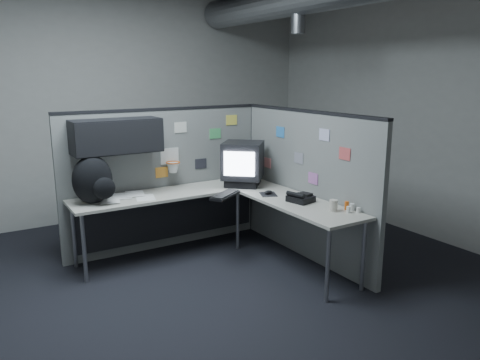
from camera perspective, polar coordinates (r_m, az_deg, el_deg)
room at (r=4.54m, az=4.75°, el=13.96°), size 5.62×5.62×3.22m
partition_back at (r=5.34m, az=-10.46°, el=1.75°), size 2.44×0.42×1.63m
partition_right at (r=5.18m, az=7.97°, el=-0.51°), size 0.07×2.23×1.63m
desk at (r=5.11m, az=-3.92°, el=-2.97°), size 2.31×2.11×0.73m
monitor at (r=5.42m, az=0.35°, el=2.08°), size 0.62×0.62×0.50m
keyboard at (r=4.95m, az=-1.81°, el=-1.85°), size 0.44×0.36×0.04m
mouse at (r=5.05m, az=3.47°, el=-1.61°), size 0.23×0.25×0.04m
phone at (r=4.79m, az=7.37°, el=-2.18°), size 0.26×0.27×0.11m
bottles at (r=4.56m, az=13.32°, el=-3.30°), size 0.13×0.18×0.08m
cup at (r=4.52m, az=11.31°, el=-3.08°), size 0.10×0.10×0.11m
papers at (r=5.06m, az=-14.71°, el=-2.06°), size 0.74×0.58×0.02m
backpack at (r=4.87m, az=-17.43°, el=-0.06°), size 0.43×0.39×0.49m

